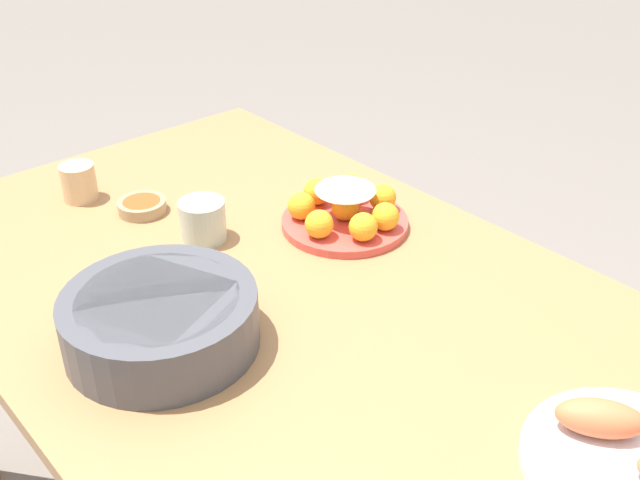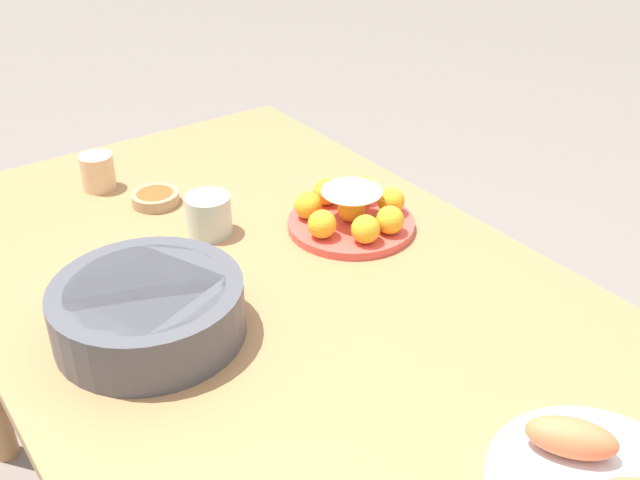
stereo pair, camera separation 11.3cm
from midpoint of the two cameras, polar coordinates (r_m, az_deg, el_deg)
The scene contains 7 objects.
dining_table at distance 1.28m, azimuth -4.69°, elevation -7.72°, with size 1.52×0.89×0.73m.
cake_plate at distance 1.41m, azimuth -0.36°, elevation 2.14°, with size 0.24×0.24×0.09m.
serving_bowl at distance 1.14m, azimuth -14.89°, elevation -5.90°, with size 0.29×0.29×0.09m.
sauce_bowl at distance 1.53m, azimuth -15.50°, elevation 2.47°, with size 0.09×0.09×0.02m.
seafood_platter at distance 1.00m, azimuth 19.55°, elevation -15.49°, with size 0.27×0.27×0.06m.
cup_near at distance 1.40m, azimuth -11.07°, elevation 1.47°, with size 0.08×0.08×0.08m.
cup_far at distance 1.60m, azimuth -19.86°, elevation 4.12°, with size 0.07×0.07×0.07m.
Camera 1 is at (-0.78, 0.63, 1.44)m, focal length 42.00 mm.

